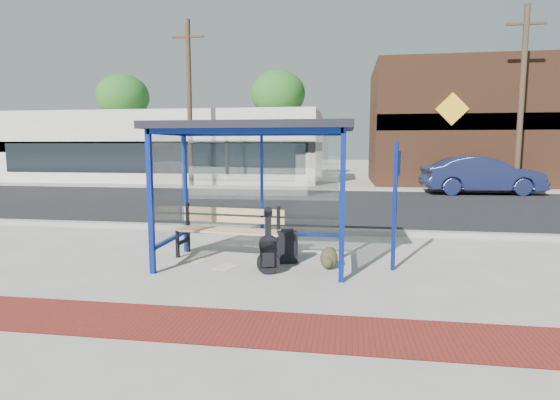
% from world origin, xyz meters
% --- Properties ---
extents(ground, '(120.00, 120.00, 0.00)m').
position_xyz_m(ground, '(0.00, 0.00, 0.00)').
color(ground, '#B2ADA0').
rests_on(ground, ground).
extents(brick_paver_strip, '(60.00, 1.00, 0.01)m').
position_xyz_m(brick_paver_strip, '(0.00, -2.60, 0.01)').
color(brick_paver_strip, maroon).
rests_on(brick_paver_strip, ground).
extents(curb_near, '(60.00, 0.25, 0.12)m').
position_xyz_m(curb_near, '(0.00, 2.90, 0.06)').
color(curb_near, gray).
rests_on(curb_near, ground).
extents(street_asphalt, '(60.00, 10.00, 0.00)m').
position_xyz_m(street_asphalt, '(0.00, 8.00, 0.00)').
color(street_asphalt, black).
rests_on(street_asphalt, ground).
extents(curb_far, '(60.00, 0.25, 0.12)m').
position_xyz_m(curb_far, '(0.00, 13.10, 0.06)').
color(curb_far, gray).
rests_on(curb_far, ground).
extents(far_sidewalk, '(60.00, 4.00, 0.01)m').
position_xyz_m(far_sidewalk, '(0.00, 15.00, 0.00)').
color(far_sidewalk, '#B2ADA0').
rests_on(far_sidewalk, ground).
extents(bus_shelter, '(3.30, 1.80, 2.42)m').
position_xyz_m(bus_shelter, '(0.00, 0.07, 2.07)').
color(bus_shelter, navy).
rests_on(bus_shelter, ground).
extents(storefront_white, '(18.00, 6.04, 4.00)m').
position_xyz_m(storefront_white, '(-9.00, 17.99, 2.00)').
color(storefront_white, silver).
rests_on(storefront_white, ground).
extents(storefront_brown, '(10.00, 7.08, 6.40)m').
position_xyz_m(storefront_brown, '(8.00, 18.49, 3.20)').
color(storefront_brown, '#59331E').
rests_on(storefront_brown, ground).
extents(tree_left, '(3.60, 3.60, 7.03)m').
position_xyz_m(tree_left, '(-14.00, 22.00, 5.45)').
color(tree_left, '#4C3826').
rests_on(tree_left, ground).
extents(tree_mid, '(3.60, 3.60, 7.03)m').
position_xyz_m(tree_mid, '(-3.00, 22.00, 5.45)').
color(tree_mid, '#4C3826').
rests_on(tree_mid, ground).
extents(tree_right, '(3.60, 3.60, 7.03)m').
position_xyz_m(tree_right, '(12.50, 22.00, 5.45)').
color(tree_right, '#4C3826').
rests_on(tree_right, ground).
extents(utility_pole_west, '(1.60, 0.24, 8.00)m').
position_xyz_m(utility_pole_west, '(-6.00, 13.40, 4.11)').
color(utility_pole_west, '#4C3826').
rests_on(utility_pole_west, ground).
extents(utility_pole_east, '(1.60, 0.24, 8.00)m').
position_xyz_m(utility_pole_east, '(9.00, 13.40, 4.11)').
color(utility_pole_east, '#4C3826').
rests_on(utility_pole_east, ground).
extents(bench, '(2.06, 0.69, 0.96)m').
position_xyz_m(bench, '(-0.56, 0.47, 0.54)').
color(bench, black).
rests_on(bench, ground).
extents(guitar_bag, '(0.39, 0.19, 1.02)m').
position_xyz_m(guitar_bag, '(0.34, -0.51, 0.37)').
color(guitar_bag, black).
rests_on(guitar_bag, ground).
extents(suitcase, '(0.39, 0.30, 0.61)m').
position_xyz_m(suitcase, '(0.55, 0.21, 0.28)').
color(suitcase, black).
rests_on(suitcase, ground).
extents(backpack, '(0.33, 0.31, 0.36)m').
position_xyz_m(backpack, '(1.29, -0.07, 0.17)').
color(backpack, '#302E1A').
rests_on(backpack, ground).
extents(sign_post, '(0.12, 0.26, 2.11)m').
position_xyz_m(sign_post, '(2.34, 0.02, 1.18)').
color(sign_post, navy).
rests_on(sign_post, ground).
extents(newspaper_a, '(0.43, 0.48, 0.01)m').
position_xyz_m(newspaper_a, '(-0.44, -0.23, 0.00)').
color(newspaper_a, white).
rests_on(newspaper_a, ground).
extents(newspaper_b, '(0.44, 0.40, 0.01)m').
position_xyz_m(newspaper_b, '(-1.09, 0.12, 0.00)').
color(newspaper_b, white).
rests_on(newspaper_b, ground).
extents(newspaper_c, '(0.48, 0.46, 0.01)m').
position_xyz_m(newspaper_c, '(0.20, 0.20, 0.00)').
color(newspaper_c, white).
rests_on(newspaper_c, ground).
extents(parked_car, '(4.99, 2.12, 1.60)m').
position_xyz_m(parked_car, '(7.27, 12.49, 0.80)').
color(parked_car, '#1A224A').
rests_on(parked_car, ground).
extents(fire_hydrant, '(0.36, 0.23, 0.79)m').
position_xyz_m(fire_hydrant, '(10.32, 14.07, 0.43)').
color(fire_hydrant, '#A1120B').
rests_on(fire_hydrant, ground).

